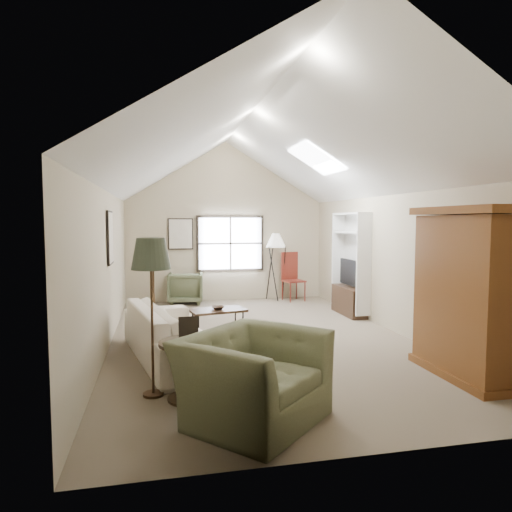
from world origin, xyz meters
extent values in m
cube|color=#746353|center=(0.00, 0.00, 0.00)|extent=(5.00, 8.00, 0.01)
cube|color=tan|center=(0.00, 4.00, 1.25)|extent=(5.00, 0.01, 2.50)
cube|color=tan|center=(0.00, -4.00, 1.25)|extent=(5.00, 0.01, 2.50)
cube|color=tan|center=(-2.50, 0.00, 1.25)|extent=(0.01, 8.00, 2.50)
cube|color=tan|center=(2.50, 0.00, 1.25)|extent=(0.01, 8.00, 2.50)
cube|color=black|center=(0.10, 3.96, 1.45)|extent=(1.72, 0.08, 1.42)
cube|color=black|center=(-2.47, 0.30, 1.75)|extent=(0.68, 0.04, 0.88)
cube|color=black|center=(-1.15, 3.97, 1.70)|extent=(0.62, 0.04, 0.78)
cube|color=brown|center=(2.18, -2.40, 1.10)|extent=(0.60, 1.50, 2.20)
cube|color=white|center=(2.34, 1.60, 1.15)|extent=(0.32, 1.30, 2.10)
cube|color=#382316|center=(2.32, 1.60, 0.30)|extent=(0.34, 1.18, 0.60)
cube|color=black|center=(2.32, 1.60, 0.92)|extent=(0.05, 0.90, 0.55)
imported|color=white|center=(-1.49, -0.82, 0.39)|extent=(1.60, 2.84, 0.78)
imported|color=#6B714F|center=(-0.79, -3.10, 0.44)|extent=(1.80, 1.79, 0.88)
imported|color=#51593E|center=(-1.05, 3.70, 0.38)|extent=(0.91, 0.93, 0.77)
cube|color=#342415|center=(-0.70, 0.33, 0.24)|extent=(1.02, 0.69, 0.48)
imported|color=#342015|center=(-0.70, 0.33, 0.51)|extent=(0.26, 0.26, 0.06)
cylinder|color=#3A2717|center=(-1.39, -2.42, 0.34)|extent=(0.80, 0.80, 0.67)
cube|color=maroon|center=(1.64, 3.49, 0.61)|extent=(0.57, 0.57, 1.23)
camera|label=1|loc=(-1.71, -7.51, 2.03)|focal=32.00mm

